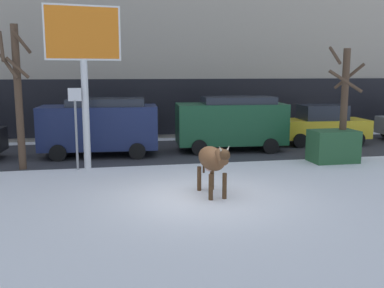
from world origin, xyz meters
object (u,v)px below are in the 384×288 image
car_darkgreen_van (231,122)px  dumpster (333,146)px  street_sign (76,122)px  cow_brown (212,160)px  car_yellow_sedan (322,125)px  car_navy_van (100,125)px  bare_tree_far_back (344,100)px  pedestrian_near_billboard (155,122)px  bare_tree_left_lot (17,92)px  billboard (83,43)px

car_darkgreen_van → dumpster: car_darkgreen_van is taller
dumpster → street_sign: street_sign is taller
car_darkgreen_van → dumpster: (3.10, -3.07, -0.64)m
street_sign → cow_brown: bearing=-46.1°
car_yellow_sedan → dumpster: 4.21m
car_navy_van → street_sign: 2.64m
car_darkgreen_van → bare_tree_far_back: size_ratio=1.10×
bare_tree_far_back → street_sign: (-9.78, 0.32, -0.63)m
pedestrian_near_billboard → bare_tree_left_lot: (-5.28, -5.74, 1.80)m
billboard → street_sign: (-0.33, -0.17, -2.64)m
cow_brown → bare_tree_far_back: bearing=31.6°
car_yellow_sedan → pedestrian_near_billboard: 8.01m
street_sign → car_darkgreen_van: bearing=22.8°
bare_tree_far_back → cow_brown: bearing=-148.4°
car_navy_van → car_darkgreen_van: size_ratio=1.00×
car_yellow_sedan → pedestrian_near_billboard: size_ratio=2.49×
billboard → car_yellow_sedan: size_ratio=1.29×
car_darkgreen_van → billboard: bearing=-157.5°
car_yellow_sedan → dumpster: size_ratio=2.53×
bare_tree_left_lot → cow_brown: bearing=-37.6°
car_yellow_sedan → bare_tree_far_back: bare_tree_far_back is taller
car_darkgreen_van → bare_tree_far_back: 4.71m
car_yellow_sedan → street_sign: size_ratio=1.53×
billboard → car_darkgreen_van: billboard is taller
car_yellow_sedan → bare_tree_far_back: 4.20m
pedestrian_near_billboard → bare_tree_far_back: bearing=-45.4°
dumpster → street_sign: size_ratio=0.60×
car_navy_van → street_sign: (-0.76, -2.49, 0.43)m
car_navy_van → pedestrian_near_billboard: 4.53m
car_darkgreen_van → street_sign: size_ratio=1.67×
cow_brown → street_sign: bearing=133.9°
billboard → car_yellow_sedan: bearing=17.4°
car_navy_van → dumpster: 9.12m
car_navy_van → bare_tree_far_back: bearing=-17.3°
cow_brown → car_navy_van: size_ratio=0.41×
bare_tree_far_back → billboard: bearing=177.0°
billboard → dumpster: 9.79m
car_darkgreen_van → bare_tree_far_back: bearing=-40.1°
cow_brown → pedestrian_near_billboard: bearing=92.6°
bare_tree_left_lot → bare_tree_far_back: 11.72m
car_darkgreen_van → bare_tree_left_lot: size_ratio=0.96×
pedestrian_near_billboard → bare_tree_left_lot: 8.00m
billboard → dumpster: size_ratio=3.27×
car_yellow_sedan → bare_tree_far_back: size_ratio=1.00×
cow_brown → car_navy_van: car_navy_van is taller
cow_brown → billboard: (-3.50, 4.15, 3.32)m
car_darkgreen_van → street_sign: 6.82m
car_navy_van → street_sign: bearing=-107.0°
car_yellow_sedan → bare_tree_far_back: (-1.12, -3.80, 1.39)m
car_yellow_sedan → dumpster: car_yellow_sedan is taller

